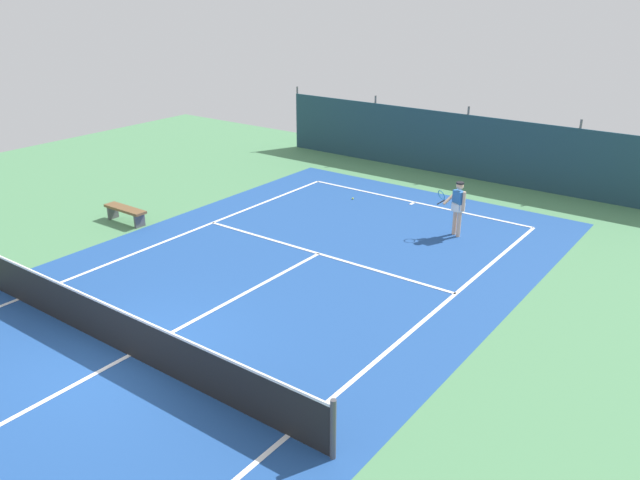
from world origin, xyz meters
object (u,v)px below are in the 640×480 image
object	(u,v)px
tennis_net	(127,333)
courtside_bench	(125,211)
tennis_player	(458,205)
parked_car	(480,142)
tennis_ball_near_player	(353,198)

from	to	relation	value
tennis_net	courtside_bench	xyz separation A→B (m)	(-6.31, 4.83, -0.14)
tennis_player	parked_car	world-z (taller)	parked_car
tennis_player	courtside_bench	world-z (taller)	tennis_player
tennis_player	parked_car	distance (m)	8.76
tennis_ball_near_player	parked_car	bearing A→B (deg)	78.71
tennis_player	tennis_ball_near_player	distance (m)	4.52
tennis_net	courtside_bench	world-z (taller)	tennis_net
tennis_ball_near_player	tennis_net	bearing A→B (deg)	-80.25
tennis_player	courtside_bench	size ratio (longest dim) A/B	1.03
tennis_player	tennis_ball_near_player	size ratio (longest dim) A/B	24.85
courtside_bench	tennis_player	bearing A→B (deg)	30.21
courtside_bench	parked_car	bearing A→B (deg)	66.24
tennis_player	tennis_ball_near_player	world-z (taller)	tennis_player
tennis_net	tennis_player	distance (m)	10.23
tennis_net	tennis_ball_near_player	world-z (taller)	tennis_net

